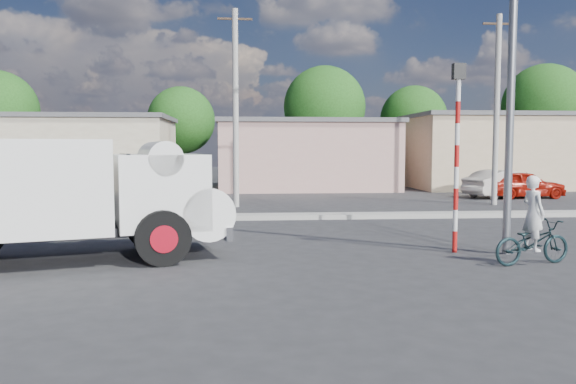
{
  "coord_description": "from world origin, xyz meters",
  "views": [
    {
      "loc": [
        -1.74,
        -11.11,
        2.45
      ],
      "look_at": [
        -0.57,
        3.27,
        1.3
      ],
      "focal_mm": 35.0,
      "sensor_mm": 36.0,
      "label": 1
    }
  ],
  "objects": [
    {
      "name": "ground_plane",
      "position": [
        0.0,
        0.0,
        0.0
      ],
      "size": [
        120.0,
        120.0,
        0.0
      ],
      "primitive_type": "plane",
      "color": "#29292B",
      "rests_on": "ground"
    },
    {
      "name": "cyclist",
      "position": [
        4.29,
        0.03,
        0.78
      ],
      "size": [
        0.49,
        0.64,
        1.57
      ],
      "primitive_type": "imported",
      "rotation": [
        0.0,
        0.0,
        1.78
      ],
      "color": "white",
      "rests_on": "ground"
    },
    {
      "name": "tree_row",
      "position": [
        3.76,
        28.45,
        4.99
      ],
      "size": [
        43.62,
        7.43,
        8.42
      ],
      "color": "#38281E",
      "rests_on": "ground"
    },
    {
      "name": "car_cream",
      "position": [
        10.95,
        15.33,
        0.67
      ],
      "size": [
        4.33,
        2.9,
        1.35
      ],
      "primitive_type": "imported",
      "rotation": [
        0.0,
        0.0,
        1.97
      ],
      "color": "beige",
      "rests_on": "ground"
    },
    {
      "name": "utility_poles",
      "position": [
        3.25,
        12.0,
        4.07
      ],
      "size": [
        35.4,
        0.24,
        8.0
      ],
      "color": "#99968E",
      "rests_on": "ground"
    },
    {
      "name": "car_red",
      "position": [
        11.75,
        14.85,
        0.67
      ],
      "size": [
        3.99,
        1.78,
        1.33
      ],
      "primitive_type": "imported",
      "rotation": [
        0.0,
        0.0,
        1.62
      ],
      "color": "#9B1308",
      "rests_on": "ground"
    },
    {
      "name": "streetlight",
      "position": [
        4.14,
        1.2,
        4.96
      ],
      "size": [
        2.34,
        0.22,
        9.0
      ],
      "color": "slate",
      "rests_on": "ground"
    },
    {
      "name": "truck",
      "position": [
        -5.27,
        1.16,
        1.45
      ],
      "size": [
        6.7,
        3.94,
        2.61
      ],
      "rotation": [
        0.0,
        0.0,
        0.28
      ],
      "color": "black",
      "rests_on": "ground"
    },
    {
      "name": "bicycle",
      "position": [
        4.29,
        0.03,
        0.47
      ],
      "size": [
        1.88,
        0.98,
        0.94
      ],
      "primitive_type": "imported",
      "rotation": [
        0.0,
        0.0,
        1.78
      ],
      "color": "black",
      "rests_on": "ground"
    },
    {
      "name": "median",
      "position": [
        0.0,
        8.0,
        0.08
      ],
      "size": [
        40.0,
        0.8,
        0.16
      ],
      "primitive_type": "cube",
      "color": "#99968E",
      "rests_on": "ground"
    },
    {
      "name": "building_row",
      "position": [
        1.1,
        22.0,
        2.13
      ],
      "size": [
        37.8,
        7.3,
        4.44
      ],
      "color": "#C2AF92",
      "rests_on": "ground"
    },
    {
      "name": "traffic_pole",
      "position": [
        3.2,
        1.5,
        2.59
      ],
      "size": [
        0.28,
        0.18,
        4.36
      ],
      "color": "red",
      "rests_on": "ground"
    }
  ]
}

